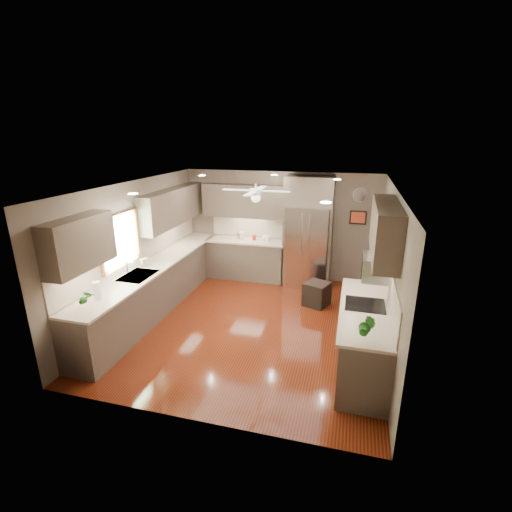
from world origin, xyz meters
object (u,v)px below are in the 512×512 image
at_px(canister_d, 254,238).
at_px(stool, 317,294).
at_px(canister_b, 238,236).
at_px(potted_plant_left, 84,297).
at_px(microwave, 377,267).
at_px(potted_plant_right, 367,327).
at_px(bowl, 266,240).
at_px(refrigerator, 308,234).
at_px(soap_bottle, 145,261).
at_px(canister_c, 242,235).
at_px(paper_towel, 97,290).

distance_m(canister_d, stool, 2.10).
relative_size(canister_d, stool, 0.23).
xyz_separation_m(canister_b, stool, (1.99, -1.11, -0.77)).
height_order(potted_plant_left, microwave, microwave).
distance_m(potted_plant_right, bowl, 4.46).
xyz_separation_m(refrigerator, microwave, (1.33, -2.71, 0.29)).
bearing_deg(soap_bottle, potted_plant_left, -86.11).
relative_size(canister_c, potted_plant_right, 0.48).
distance_m(canister_b, stool, 2.41).
height_order(canister_d, soap_bottle, soap_bottle).
xyz_separation_m(potted_plant_left, paper_towel, (-0.02, 0.30, -0.02)).
xyz_separation_m(soap_bottle, stool, (3.12, 1.13, -0.81)).
bearing_deg(canister_c, stool, -30.46).
bearing_deg(stool, refrigerator, 108.78).
bearing_deg(canister_b, microwave, -42.96).
bearing_deg(microwave, potted_plant_left, -162.17).
xyz_separation_m(canister_c, paper_towel, (-1.12, -3.74, 0.05)).
xyz_separation_m(potted_plant_right, stool, (-0.85, 2.77, -0.87)).
bearing_deg(microwave, canister_b, 137.04).
bearing_deg(paper_towel, canister_c, 73.39).
relative_size(potted_plant_left, refrigerator, 0.13).
distance_m(stool, paper_towel, 4.09).
bearing_deg(microwave, canister_d, 132.93).
xyz_separation_m(canister_d, bowl, (0.29, 0.00, -0.03)).
height_order(canister_d, bowl, canister_d).
distance_m(canister_b, soap_bottle, 2.50).
bearing_deg(microwave, canister_c, 136.05).
height_order(potted_plant_left, stool, potted_plant_left).
height_order(canister_b, potted_plant_left, potted_plant_left).
bearing_deg(stool, paper_towel, -139.07).
xyz_separation_m(bowl, stool, (1.32, -1.12, -0.73)).
bearing_deg(bowl, paper_towel, -114.53).
bearing_deg(stool, potted_plant_right, -72.96).
height_order(potted_plant_right, microwave, microwave).
bearing_deg(stool, canister_c, 149.54).
xyz_separation_m(canister_b, soap_bottle, (-1.13, -2.23, 0.03)).
bearing_deg(refrigerator, canister_d, 177.41).
xyz_separation_m(canister_b, potted_plant_left, (-1.01, -4.03, 0.10)).
height_order(canister_d, stool, canister_d).
relative_size(soap_bottle, microwave, 0.38).
xyz_separation_m(potted_plant_right, refrigerator, (-1.21, 3.83, 0.08)).
relative_size(canister_d, refrigerator, 0.05).
height_order(canister_d, potted_plant_right, potted_plant_right).
relative_size(canister_c, paper_towel, 0.55).
bearing_deg(potted_plant_left, microwave, 17.83).
bearing_deg(refrigerator, canister_b, 178.33).
bearing_deg(canister_b, potted_plant_right, -53.77).
bearing_deg(bowl, stool, -40.29).
xyz_separation_m(canister_c, soap_bottle, (-1.22, -2.25, 0.01)).
bearing_deg(potted_plant_left, potted_plant_right, 2.23).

